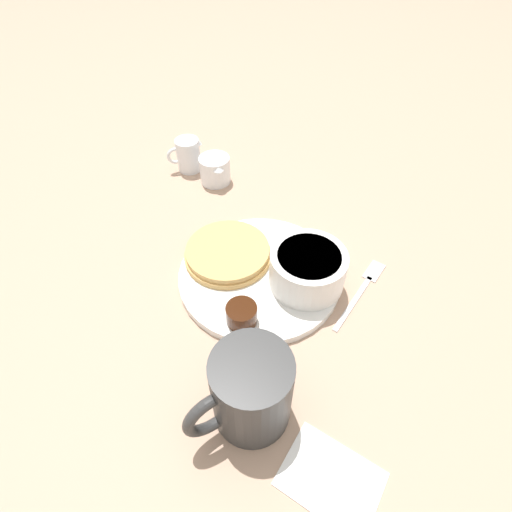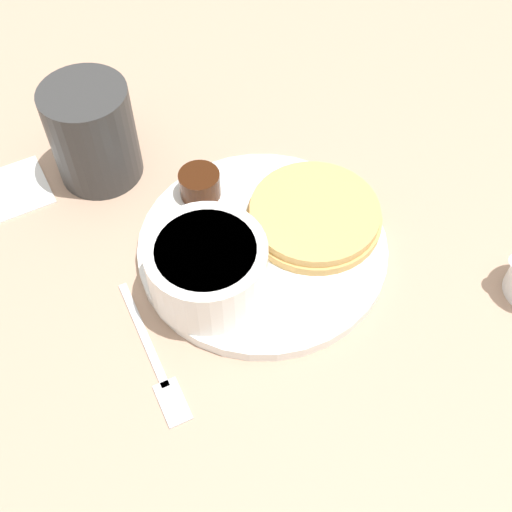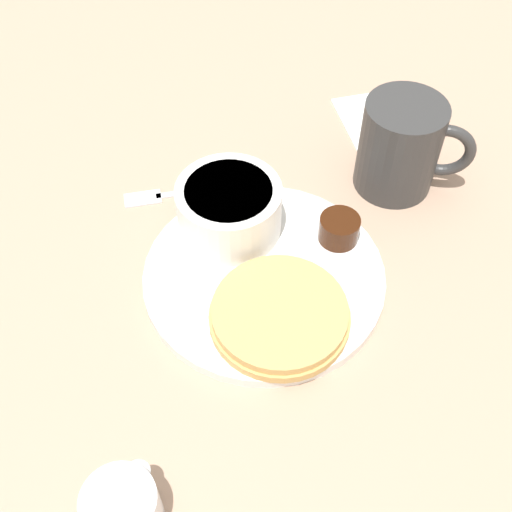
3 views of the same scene
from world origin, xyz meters
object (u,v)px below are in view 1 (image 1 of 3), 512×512
coffee_mug (249,392)px  creamer_pitcher_far (188,155)px  creamer_pitcher_near (215,169)px  fork (364,286)px  bowl (308,268)px  plate (260,275)px

coffee_mug → creamer_pitcher_far: (0.35, -0.33, -0.02)m
creamer_pitcher_near → fork: (-0.33, 0.09, -0.02)m
bowl → creamer_pitcher_far: bearing=-23.6°
plate → bowl: bowl is taller
fork → creamer_pitcher_near: bearing=-15.4°
bowl → fork: 0.09m
coffee_mug → bowl: bearing=-80.8°
bowl → coffee_mug: coffee_mug is taller
fork → plate: bearing=25.7°
creamer_pitcher_near → coffee_mug: bearing=131.4°
coffee_mug → fork: size_ratio=0.79×
coffee_mug → creamer_pitcher_near: coffee_mug is taller
creamer_pitcher_near → creamer_pitcher_far: creamer_pitcher_far is taller
creamer_pitcher_far → bowl: bearing=156.4°
fork → coffee_mug: bearing=80.5°
bowl → creamer_pitcher_near: bowl is taller
creamer_pitcher_near → creamer_pitcher_far: size_ratio=1.05×
bowl → coffee_mug: bearing=99.2°
plate → creamer_pitcher_far: creamer_pitcher_far is taller
bowl → coffee_mug: 0.19m
plate → creamer_pitcher_near: (0.19, -0.16, 0.02)m
creamer_pitcher_far → fork: creamer_pitcher_far is taller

